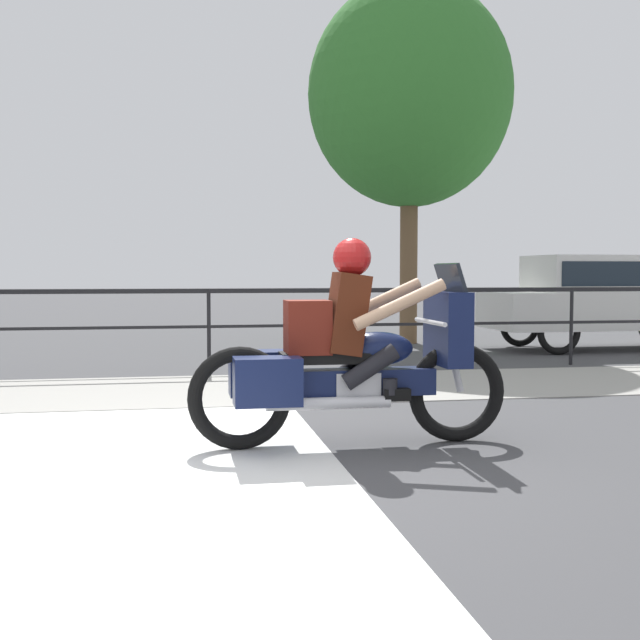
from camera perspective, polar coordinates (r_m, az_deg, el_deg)
name	(u,v)px	position (r m, az deg, el deg)	size (l,w,h in m)	color
ground_plane	(237,460)	(5.74, -5.94, -9.87)	(120.00, 120.00, 0.00)	#424244
sidewalk_band	(215,389)	(9.08, -7.50, -4.92)	(44.00, 2.40, 0.01)	#99968E
crosswalk_band	(137,470)	(5.54, -12.87, -10.39)	(2.74, 6.00, 0.01)	silver
fence_railing	(209,306)	(10.55, -7.92, 0.96)	(36.00, 0.05, 1.10)	black
motorcycle	(350,356)	(6.06, 2.13, -2.56)	(2.46, 0.76, 1.57)	black
parked_car	(606,295)	(14.47, 19.68, 1.65)	(4.27, 1.60, 1.60)	silver
tree_behind_sign	(410,95)	(15.23, 6.40, 15.61)	(3.71, 3.71, 6.59)	brown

